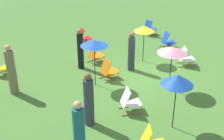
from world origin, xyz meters
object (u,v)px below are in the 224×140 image
Objects in this scene: person_1 at (89,101)px; person_3 at (79,134)px; deckchair_8 at (186,57)px; umbrella_2 at (94,43)px; person_4 at (11,71)px; deckchair_1 at (109,71)px; deckchair_2 at (95,55)px; deckchair_5 at (130,102)px; umbrella_3 at (172,50)px; umbrella_1 at (144,29)px; deckchair_4 at (150,28)px; deckchair_0 at (1,66)px; person_0 at (80,49)px; deckchair_9 at (168,41)px; person_2 at (131,52)px; deckchair_7 at (84,37)px; umbrella_0 at (177,80)px.

person_3 is (-1.47, 0.65, 0.04)m from person_1.
umbrella_2 reaches higher than deckchair_8.
person_4 reaches higher than person_1.
person_1 is at bearing 134.74° from deckchair_1.
deckchair_2 is 1.04× the size of deckchair_5.
deckchair_5 is at bearing 119.17° from person_1.
umbrella_3 reaches higher than deckchair_8.
person_3 reaches higher than umbrella_1.
deckchair_0 is at bearing 90.37° from deckchair_4.
deckchair_2 is 4.58m from deckchair_4.
person_4 is (0.00, 7.18, 0.53)m from deckchair_8.
person_0 is at bearing 89.79° from deckchair_8.
umbrella_3 is at bearing 150.75° from person_0.
umbrella_1 is 0.96× the size of umbrella_3.
person_3 reaches higher than person_0.
deckchair_8 is (-1.57, -3.62, 0.00)m from deckchair_2.
deckchair_9 is 0.50× the size of person_2.
person_2 is (-3.59, -1.12, 0.44)m from deckchair_7.
umbrella_1 is 0.95× the size of person_1.
deckchair_2 is 0.50× the size of umbrella_3.
deckchair_5 is at bearing 162.84° from deckchair_1.
umbrella_1 is at bearing -24.62° from deckchair_5.
deckchair_4 is at bearing -30.39° from umbrella_1.
person_2 reaches higher than umbrella_1.
deckchair_8 is 2.69m from umbrella_3.
person_2 is (-1.67, 2.64, 0.44)m from deckchair_9.
deckchair_9 is at bearing -60.00° from umbrella_1.
person_0 is 5.60m from person_3.
deckchair_2 is at bearing -178.56° from person_1.
person_0 is at bearing 32.85° from person_4.
umbrella_2 reaches higher than deckchair_4.
deckchair_4 is 0.49× the size of person_1.
umbrella_0 is at bearing -30.89° from person_4.
deckchair_9 is 0.47× the size of person_1.
umbrella_2 is 2.16m from person_2.
deckchair_7 is 6.86m from person_1.
deckchair_8 is 0.47× the size of umbrella_0.
person_4 reaches higher than deckchair_2.
deckchair_5 is 1.00× the size of deckchair_7.
deckchair_9 is at bearing 152.04° from person_1.
deckchair_2 is 5.54m from umbrella_0.
deckchair_5 is at bearing -153.20° from deckchair_0.
umbrella_2 reaches higher than person_2.
deckchair_5 is (-6.56, 3.88, 0.00)m from deckchair_4.
deckchair_1 is 1.00× the size of deckchair_8.
person_4 reaches higher than deckchair_5.
umbrella_1 reaches higher than deckchair_1.
umbrella_0 is at bearing 126.32° from person_0.
deckchair_0 is 5.36m from person_2.
deckchair_7 is at bearing -172.82° from person_1.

